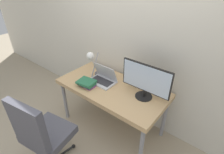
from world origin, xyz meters
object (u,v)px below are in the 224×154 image
(laptop, at_px, (103,78))
(desk_lamp, at_px, (92,60))
(monitor, at_px, (146,80))
(office_chair, at_px, (41,132))
(book_stack, at_px, (87,83))

(laptop, xyz_separation_m, desk_lamp, (-0.19, -0.00, 0.22))
(monitor, distance_m, desk_lamp, 0.80)
(laptop, height_order, office_chair, office_chair)
(laptop, xyz_separation_m, office_chair, (-0.00, -0.99, -0.19))
(monitor, relative_size, office_chair, 0.60)
(monitor, height_order, office_chair, monitor)
(book_stack, bearing_deg, office_chair, -82.93)
(office_chair, bearing_deg, desk_lamp, 100.54)
(desk_lamp, relative_size, office_chair, 0.39)
(desk_lamp, bearing_deg, book_stack, -67.81)
(laptop, distance_m, book_stack, 0.24)
(monitor, bearing_deg, desk_lamp, -176.10)
(book_stack, bearing_deg, monitor, 20.89)
(desk_lamp, xyz_separation_m, office_chair, (0.18, -0.99, -0.42))
(office_chair, bearing_deg, monitor, 59.60)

